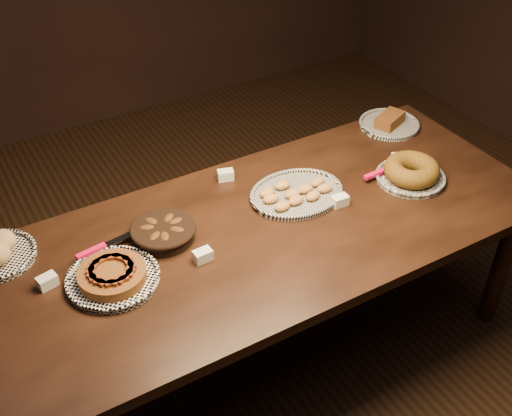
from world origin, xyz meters
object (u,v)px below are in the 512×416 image
buffet_table (263,242)px  bundt_cake_plate (411,172)px  apple_tart_plate (112,276)px  madeleine_platter (296,193)px

buffet_table → bundt_cake_plate: bearing=-3.1°
buffet_table → apple_tart_plate: bearing=178.5°
buffet_table → madeleine_platter: size_ratio=5.77×
bundt_cake_plate → apple_tart_plate: bearing=171.6°
buffet_table → bundt_cake_plate: size_ratio=6.88×
madeleine_platter → bundt_cake_plate: size_ratio=1.19×
apple_tart_plate → madeleine_platter: size_ratio=0.92×
buffet_table → madeleine_platter: madeleine_platter is taller
madeleine_platter → bundt_cake_plate: 0.53m
apple_tart_plate → madeleine_platter: 0.87m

